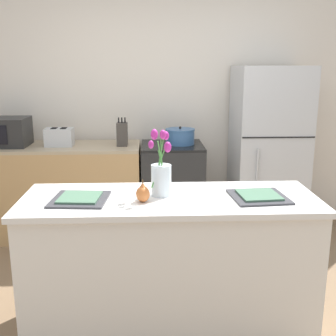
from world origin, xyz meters
name	(u,v)px	position (x,y,z in m)	size (l,w,h in m)	color
ground_plane	(170,326)	(0.00, 0.00, 0.00)	(10.00, 10.00, 0.00)	brown
back_wall	(161,96)	(0.00, 2.00, 1.35)	(5.20, 0.08, 2.70)	silver
kitchen_island	(170,264)	(0.00, 0.00, 0.45)	(1.80, 0.66, 0.89)	silver
back_counter	(55,191)	(-1.06, 1.60, 0.46)	(1.68, 0.60, 0.91)	tan
stove_range	(172,189)	(0.10, 1.60, 0.46)	(0.60, 0.61, 0.91)	black
refrigerator	(268,152)	(1.05, 1.60, 0.83)	(0.68, 0.67, 1.66)	#B7BABC
flower_vase	(161,175)	(-0.05, 0.04, 1.02)	(0.14, 0.14, 0.41)	silver
pear_figurine	(143,193)	(-0.16, -0.09, 0.94)	(0.08, 0.08, 0.14)	#C66B33
plate_setting_left	(80,199)	(-0.54, -0.04, 0.90)	(0.35, 0.35, 0.02)	#333338
plate_setting_right	(259,196)	(0.54, -0.04, 0.90)	(0.35, 0.35, 0.02)	#333338
toaster	(59,137)	(-0.98, 1.58, 1.00)	(0.28, 0.18, 0.17)	#B7BABC
cooking_pot	(180,136)	(0.18, 1.62, 0.99)	(0.29, 0.29, 0.17)	#386093
microwave	(2,132)	(-1.52, 1.60, 1.05)	(0.48, 0.37, 0.27)	black
knife_block	(122,134)	(-0.38, 1.57, 1.02)	(0.10, 0.14, 0.27)	#3D3833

